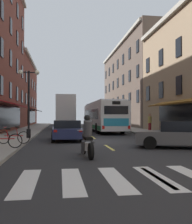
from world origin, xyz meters
name	(u,v)px	position (x,y,z in m)	size (l,w,h in m)	color
ground_plane	(99,142)	(0.00, 0.00, -0.05)	(34.80, 80.00, 0.10)	#28282B
lane_centre_dashes	(99,141)	(0.00, -0.25, 0.00)	(0.14, 73.90, 0.01)	#DBCC4C
crosswalk_near	(157,177)	(0.00, -10.00, 0.00)	(7.10, 2.80, 0.01)	silver
sidewalk_left	(4,141)	(-5.90, 0.00, 0.07)	(3.00, 80.00, 0.14)	gray
sidewalk_right	(185,139)	(5.90, 0.00, 0.07)	(3.00, 80.00, 0.14)	gray
transit_bus	(103,116)	(2.03, 10.50, 1.63)	(2.81, 12.07, 3.09)	silver
box_truck	(65,112)	(-1.81, 17.14, 2.13)	(2.54, 7.00, 4.24)	black
sedan_near	(66,130)	(-2.06, 0.82, 0.68)	(2.02, 4.32, 1.34)	navy
sedan_mid	(63,122)	(-1.96, 29.21, 0.70)	(2.05, 4.35, 1.35)	silver
sedan_far	(182,134)	(3.60, -4.19, 0.69)	(4.79, 3.21, 1.36)	#515154
motorcycle_rider	(87,139)	(-1.44, -6.37, 0.71)	(0.63, 2.07, 1.66)	black
bicycle_near	(14,137)	(-4.93, -2.30, 0.50)	(1.71, 0.48, 0.91)	black
bicycle_mid	(4,140)	(-5.06, -4.17, 0.50)	(1.71, 0.48, 0.91)	black
pedestrian_mid	(150,122)	(6.04, 7.22, 1.02)	(0.36, 0.36, 1.72)	maroon
street_lamp_twin	(29,100)	(-4.60, 1.51, 2.72)	(1.42, 0.32, 4.63)	black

